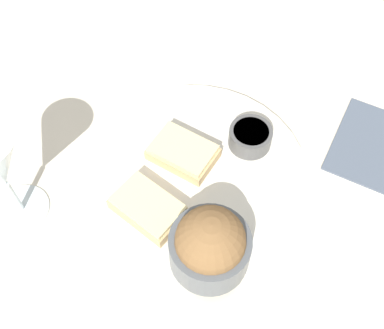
{
  "coord_description": "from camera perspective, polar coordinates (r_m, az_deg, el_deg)",
  "views": [
    {
      "loc": [
        0.05,
        -0.36,
        0.6
      ],
      "look_at": [
        0.0,
        0.0,
        0.03
      ],
      "focal_mm": 45.0,
      "sensor_mm": 36.0,
      "label": 1
    }
  ],
  "objects": [
    {
      "name": "cheese_toast_far",
      "position": [
        0.65,
        -5.22,
        -5.08
      ],
      "size": [
        0.11,
        0.1,
        0.03
      ],
      "color": "tan",
      "rests_on": "dinner_plate"
    },
    {
      "name": "ground_plane",
      "position": [
        0.71,
        0.0,
        -1.5
      ],
      "size": [
        4.0,
        4.0,
        0.0
      ],
      "primitive_type": "plane",
      "color": "beige"
    },
    {
      "name": "sauce_ramekin",
      "position": [
        0.71,
        6.93,
        3.32
      ],
      "size": [
        0.06,
        0.06,
        0.03
      ],
      "color": "#4C4C4C",
      "rests_on": "dinner_plate"
    },
    {
      "name": "salad_bowl",
      "position": [
        0.6,
        2.15,
        -9.51
      ],
      "size": [
        0.1,
        0.1,
        0.1
      ],
      "color": "#4C5156",
      "rests_on": "dinner_plate"
    },
    {
      "name": "cheese_toast_near",
      "position": [
        0.7,
        -1.07,
        1.44
      ],
      "size": [
        0.11,
        0.1,
        0.03
      ],
      "color": "tan",
      "rests_on": "dinner_plate"
    },
    {
      "name": "dinner_plate",
      "position": [
        0.7,
        0.0,
        -1.2
      ],
      "size": [
        0.34,
        0.34,
        0.01
      ],
      "color": "silver",
      "rests_on": "ground_plane"
    },
    {
      "name": "napkin",
      "position": [
        0.79,
        20.54,
        2.24
      ],
      "size": [
        0.15,
        0.18,
        0.01
      ],
      "color": "#4C5666",
      "rests_on": "ground_plane"
    }
  ]
}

